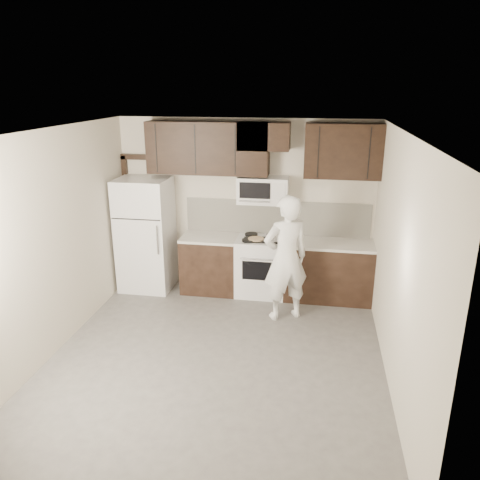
% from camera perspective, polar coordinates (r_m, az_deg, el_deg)
% --- Properties ---
extents(floor, '(4.50, 4.50, 0.00)m').
position_cam_1_polar(floor, '(5.91, -2.87, -14.06)').
color(floor, '#514E4C').
rests_on(floor, ground).
extents(back_wall, '(4.00, 0.00, 4.00)m').
position_cam_1_polar(back_wall, '(7.42, 0.66, 4.23)').
color(back_wall, beige).
rests_on(back_wall, ground).
extents(ceiling, '(4.50, 4.50, 0.00)m').
position_cam_1_polar(ceiling, '(5.00, -3.38, 13.01)').
color(ceiling, white).
rests_on(ceiling, back_wall).
extents(counter_run, '(2.95, 0.64, 0.91)m').
position_cam_1_polar(counter_run, '(7.34, 4.93, -3.35)').
color(counter_run, black).
rests_on(counter_run, floor).
extents(stove, '(0.76, 0.66, 0.94)m').
position_cam_1_polar(stove, '(7.36, 2.57, -3.18)').
color(stove, silver).
rests_on(stove, floor).
extents(backsplash, '(2.90, 0.02, 0.54)m').
position_cam_1_polar(backsplash, '(7.39, 4.48, 2.76)').
color(backsplash, silver).
rests_on(backsplash, counter_run).
extents(upper_cabinets, '(3.48, 0.35, 0.78)m').
position_cam_1_polar(upper_cabinets, '(7.05, 2.17, 11.18)').
color(upper_cabinets, black).
rests_on(upper_cabinets, back_wall).
extents(microwave, '(0.76, 0.42, 0.40)m').
position_cam_1_polar(microwave, '(7.12, 2.82, 6.10)').
color(microwave, silver).
rests_on(microwave, upper_cabinets).
extents(refrigerator, '(0.80, 0.76, 1.80)m').
position_cam_1_polar(refrigerator, '(7.60, -11.41, 0.68)').
color(refrigerator, silver).
rests_on(refrigerator, floor).
extents(door_trim, '(0.50, 0.08, 2.12)m').
position_cam_1_polar(door_trim, '(7.92, -13.27, 3.90)').
color(door_trim, black).
rests_on(door_trim, floor).
extents(saucepan, '(0.31, 0.18, 0.17)m').
position_cam_1_polar(saucepan, '(7.03, 3.95, 0.22)').
color(saucepan, silver).
rests_on(saucepan, stove).
extents(baking_tray, '(0.40, 0.32, 0.02)m').
position_cam_1_polar(baking_tray, '(7.12, 1.96, 0.01)').
color(baking_tray, black).
rests_on(baking_tray, counter_run).
extents(pizza, '(0.28, 0.28, 0.02)m').
position_cam_1_polar(pizza, '(7.12, 1.96, 0.15)').
color(pizza, beige).
rests_on(pizza, baking_tray).
extents(person, '(0.78, 0.68, 1.79)m').
position_cam_1_polar(person, '(6.47, 5.61, -2.25)').
color(person, white).
rests_on(person, floor).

